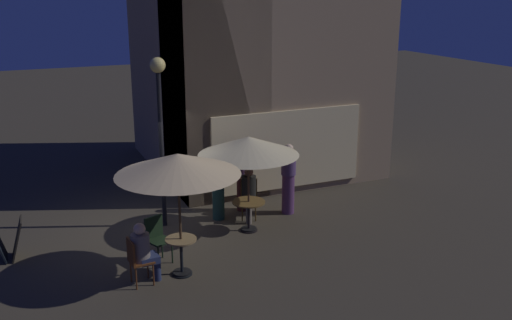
{
  "coord_description": "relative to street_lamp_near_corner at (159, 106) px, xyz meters",
  "views": [
    {
      "loc": [
        -2.82,
        -12.53,
        5.4
      ],
      "look_at": [
        2.11,
        -1.19,
        1.73
      ],
      "focal_mm": 41.12,
      "sensor_mm": 36.0,
      "label": 1
    }
  ],
  "objects": [
    {
      "name": "patio_umbrella_0",
      "position": [
        -0.34,
        -2.53,
        -0.61
      ],
      "size": [
        2.35,
        2.35,
        2.45
      ],
      "color": "black",
      "rests_on": "ground"
    },
    {
      "name": "cafe_chair_2",
      "position": [
        2.01,
        -0.33,
        -2.29
      ],
      "size": [
        0.53,
        0.53,
        0.96
      ],
      "rotation": [
        0.0,
        0.0,
        -1.97
      ],
      "color": "#4D3917",
      "rests_on": "ground"
    },
    {
      "name": "street_lamp_near_corner",
      "position": [
        0.0,
        0.0,
        0.0
      ],
      "size": [
        0.35,
        0.35,
        3.93
      ],
      "color": "black",
      "rests_on": "ground"
    },
    {
      "name": "cafe_table_1",
      "position": [
        1.69,
        -1.08,
        -2.32
      ],
      "size": [
        0.75,
        0.75,
        0.71
      ],
      "color": "black",
      "rests_on": "ground"
    },
    {
      "name": "ground_plane",
      "position": [
        -0.32,
        -0.05,
        -2.85
      ],
      "size": [
        60.0,
        60.0,
        0.0
      ],
      "primitive_type": "plane",
      "color": "#3D3529"
    },
    {
      "name": "patron_standing_2",
      "position": [
        1.3,
        -0.13,
        -1.94
      ],
      "size": [
        0.34,
        0.34,
        1.8
      ],
      "rotation": [
        0.0,
        0.0,
        0.71
      ],
      "color": "#244637",
      "rests_on": "ground"
    },
    {
      "name": "cafe_chair_0",
      "position": [
        -0.63,
        -1.8,
        -2.27
      ],
      "size": [
        0.55,
        0.55,
        0.96
      ],
      "rotation": [
        0.0,
        0.0,
        -1.2
      ],
      "color": "black",
      "rests_on": "ground"
    },
    {
      "name": "cafe_building",
      "position": [
        2.94,
        2.98,
        1.6
      ],
      "size": [
        6.12,
        6.41,
        8.9
      ],
      "color": "#997F5F",
      "rests_on": "ground"
    },
    {
      "name": "patron_seated_1",
      "position": [
        1.95,
        -0.47,
        -2.12
      ],
      "size": [
        0.46,
        0.53,
        1.29
      ],
      "rotation": [
        0.0,
        0.0,
        -1.97
      ],
      "color": "#716454",
      "rests_on": "ground"
    },
    {
      "name": "patio_umbrella_1",
      "position": [
        1.69,
        -1.08,
        -0.84
      ],
      "size": [
        2.26,
        2.26,
        2.23
      ],
      "color": "black",
      "rests_on": "ground"
    },
    {
      "name": "cafe_chair_1",
      "position": [
        -1.23,
        -2.61,
        -2.29
      ],
      "size": [
        0.45,
        0.45,
        0.93
      ],
      "rotation": [
        0.0,
        0.0,
        0.09
      ],
      "color": "#5E3115",
      "rests_on": "ground"
    },
    {
      "name": "menu_sandwich_board",
      "position": [
        -3.4,
        -0.47,
        -2.42
      ],
      "size": [
        0.65,
        0.58,
        0.84
      ],
      "rotation": [
        0.0,
        0.0,
        -0.04
      ],
      "color": "black",
      "rests_on": "ground"
    },
    {
      "name": "patron_standing_4",
      "position": [
        2.04,
        0.18,
        -1.92
      ],
      "size": [
        0.31,
        0.31,
        1.8
      ],
      "rotation": [
        0.0,
        0.0,
        0.83
      ],
      "color": "#51201E",
      "rests_on": "ground"
    },
    {
      "name": "patron_standing_3",
      "position": [
        3.01,
        -0.45,
        -1.96
      ],
      "size": [
        0.36,
        0.36,
        1.77
      ],
      "rotation": [
        0.0,
        0.0,
        4.01
      ],
      "color": "#59335C",
      "rests_on": "ground"
    },
    {
      "name": "cafe_table_0",
      "position": [
        -0.34,
        -2.53,
        -2.35
      ],
      "size": [
        0.61,
        0.61,
        0.75
      ],
      "color": "black",
      "rests_on": "ground"
    },
    {
      "name": "patron_seated_0",
      "position": [
        -1.08,
        -2.6,
        -2.15
      ],
      "size": [
        0.54,
        0.38,
        1.23
      ],
      "rotation": [
        0.0,
        0.0,
        0.09
      ],
      "color": "#242D4E",
      "rests_on": "ground"
    }
  ]
}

